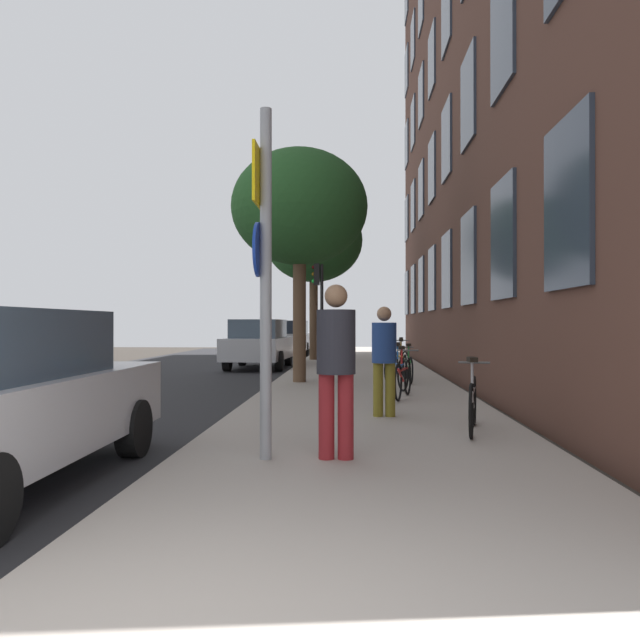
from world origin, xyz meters
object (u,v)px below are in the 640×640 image
object	(u,v)px
sign_post	(264,263)
tree_near	(299,208)
pedestrian_0	(336,359)
pedestrian_1	(384,354)
car_1	(259,343)
bicycle_0	(473,402)
traffic_light	(319,293)
tree_far	(314,241)
bicycle_3	(408,367)
bicycle_1	(403,378)
bicycle_4	(399,362)
bicycle_5	(401,356)
bicycle_2	(396,371)
car_2	(291,337)

from	to	relation	value
sign_post	tree_near	world-z (taller)	tree_near
sign_post	pedestrian_0	xyz separation A→B (m)	(0.74, 0.04, -0.98)
pedestrian_0	pedestrian_1	world-z (taller)	pedestrian_0
pedestrian_1	car_1	xyz separation A→B (m)	(-3.58, 11.12, -0.21)
tree_near	bicycle_0	world-z (taller)	tree_near
traffic_light	tree_far	world-z (taller)	tree_far
sign_post	bicycle_3	world-z (taller)	sign_post
tree_near	bicycle_0	size ratio (longest dim) A/B	3.30
bicycle_1	bicycle_4	size ratio (longest dim) A/B	1.02
sign_post	bicycle_5	size ratio (longest dim) A/B	2.14
bicycle_2	sign_post	bearing A→B (deg)	-104.90
tree_near	car_2	size ratio (longest dim) A/B	1.35
tree_near	bicycle_5	bearing A→B (deg)	58.58
bicycle_1	tree_far	bearing A→B (deg)	101.44
pedestrian_1	bicycle_0	bearing A→B (deg)	-49.33
sign_post	bicycle_0	bearing A→B (deg)	35.06
tree_near	car_2	xyz separation A→B (m)	(-1.68, 14.35, -3.40)
sign_post	pedestrian_0	world-z (taller)	sign_post
bicycle_2	bicycle_5	world-z (taller)	bicycle_2
bicycle_4	bicycle_5	bearing A→B (deg)	84.74
bicycle_2	car_1	size ratio (longest dim) A/B	0.38
traffic_light	pedestrian_0	distance (m)	16.05
traffic_light	pedestrian_1	bearing A→B (deg)	-82.57
bicycle_2	bicycle_4	world-z (taller)	bicycle_4
tree_far	car_2	xyz separation A→B (m)	(-1.44, 5.38, -3.81)
pedestrian_1	sign_post	bearing A→B (deg)	-114.96
bicycle_0	car_1	size ratio (longest dim) A/B	0.40
bicycle_2	car_2	world-z (taller)	car_2
tree_far	bicycle_1	distance (m)	12.99
pedestrian_0	sign_post	bearing A→B (deg)	-176.68
traffic_light	bicycle_0	distance (m)	14.69
bicycle_1	bicycle_4	world-z (taller)	bicycle_4
bicycle_0	bicycle_2	world-z (taller)	bicycle_2
pedestrian_1	car_2	world-z (taller)	pedestrian_1
bicycle_3	bicycle_1	bearing A→B (deg)	-96.56
tree_far	pedestrian_1	xyz separation A→B (m)	(1.98, -14.34, -3.60)
sign_post	traffic_light	world-z (taller)	traffic_light
tree_near	pedestrian_0	distance (m)	8.91
sign_post	bicycle_4	world-z (taller)	sign_post
tree_near	bicycle_0	bearing A→B (deg)	-67.01
pedestrian_0	tree_far	bearing A→B (deg)	94.46
tree_far	bicycle_3	distance (m)	10.24
bicycle_1	pedestrian_0	size ratio (longest dim) A/B	0.95
bicycle_1	bicycle_2	distance (m)	1.56
bicycle_0	bicycle_3	size ratio (longest dim) A/B	1.04
pedestrian_0	car_2	xyz separation A→B (m)	(-2.78, 22.63, -0.30)
bicycle_1	bicycle_5	bearing A→B (deg)	85.85
car_1	pedestrian_0	bearing A→B (deg)	-78.15
bicycle_1	bicycle_2	world-z (taller)	bicycle_1
bicycle_1	car_2	size ratio (longest dim) A/B	0.41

